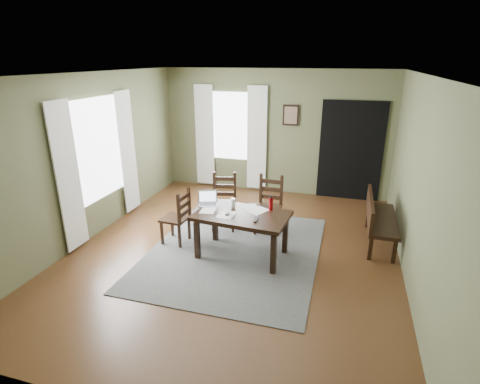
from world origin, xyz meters
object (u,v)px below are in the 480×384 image
(chair_back_left, at_px, (224,202))
(water_bottle, at_px, (271,204))
(dining_table, at_px, (242,219))
(chair_end, at_px, (178,217))
(bench, at_px, (377,216))
(chair_back_right, at_px, (269,205))
(laptop, at_px, (208,201))

(chair_back_left, relative_size, water_bottle, 4.37)
(dining_table, xyz_separation_m, chair_end, (-1.13, 0.13, -0.16))
(bench, bearing_deg, chair_back_left, 92.53)
(chair_back_left, height_order, bench, chair_back_left)
(chair_end, height_order, chair_back_right, chair_back_right)
(chair_back_left, bearing_deg, chair_back_right, -8.28)
(laptop, bearing_deg, chair_back_right, 20.30)
(chair_end, height_order, water_bottle, chair_end)
(bench, bearing_deg, dining_table, 117.25)
(bench, distance_m, laptop, 2.77)
(chair_back_left, height_order, water_bottle, chair_back_left)
(dining_table, height_order, water_bottle, water_bottle)
(laptop, height_order, water_bottle, water_bottle)
(chair_back_left, xyz_separation_m, water_bottle, (0.97, -0.64, 0.32))
(laptop, bearing_deg, dining_table, -41.81)
(dining_table, relative_size, water_bottle, 6.44)
(bench, distance_m, water_bottle, 1.82)
(dining_table, distance_m, laptop, 0.69)
(bench, xyz_separation_m, laptop, (-2.64, -0.80, 0.28))
(chair_back_left, relative_size, laptop, 2.69)
(water_bottle, bearing_deg, dining_table, -144.05)
(dining_table, bearing_deg, bench, 32.36)
(chair_end, height_order, laptop, chair_end)
(chair_end, xyz_separation_m, water_bottle, (1.51, 0.15, 0.35))
(dining_table, xyz_separation_m, bench, (2.00, 1.03, -0.14))
(water_bottle, bearing_deg, bench, 24.97)
(laptop, bearing_deg, chair_back_left, 65.17)
(water_bottle, bearing_deg, chair_back_right, 104.02)
(bench, relative_size, water_bottle, 6.23)
(chair_back_left, relative_size, chair_back_right, 1.00)
(chair_back_left, xyz_separation_m, laptop, (-0.04, -0.68, 0.27))
(laptop, bearing_deg, bench, -4.66)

